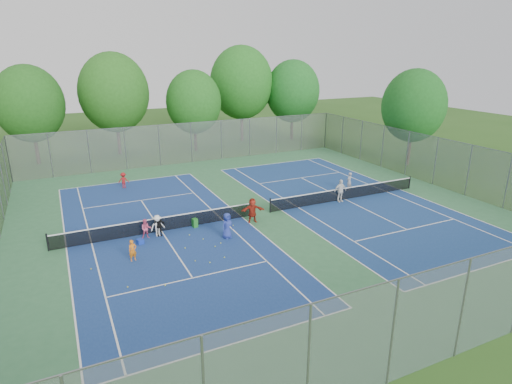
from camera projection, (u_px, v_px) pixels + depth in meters
ground at (262, 214)px, 29.48m from camera, size 120.00×120.00×0.00m
court_pad at (262, 214)px, 29.47m from camera, size 32.00×32.00×0.01m
court_left at (162, 231)px, 26.61m from camera, size 10.97×23.77×0.01m
court_right at (345, 199)px, 32.33m from camera, size 10.97×23.77×0.01m
net_left at (161, 225)px, 26.48m from camera, size 12.87×0.10×0.91m
net_right at (345, 194)px, 32.19m from camera, size 12.87×0.10×0.91m
fence_north at (191, 143)px, 42.56m from camera, size 32.00×0.10×4.00m
fence_south at (462, 309)px, 15.13m from camera, size 32.00×0.10×4.00m
fence_east at (435, 161)px, 35.38m from camera, size 0.10×32.00×4.00m
tree_nw at (29, 104)px, 40.77m from camera, size 6.40×6.40×9.58m
tree_nl at (114, 93)px, 44.69m from camera, size 7.20×7.20×10.69m
tree_nc at (194, 102)px, 46.60m from camera, size 6.00×6.00×8.85m
tree_nr at (241, 83)px, 51.51m from camera, size 7.60×7.60×11.42m
tree_ne at (293, 91)px, 52.58m from camera, size 6.60×6.60×9.77m
tree_side_e at (414, 106)px, 40.57m from camera, size 6.00×6.00×9.20m
ball_crate at (140, 242)px, 24.85m from camera, size 0.43×0.43×0.30m
ball_hopper at (195, 223)px, 27.15m from camera, size 0.36×0.36×0.60m
student_a at (133, 251)px, 22.72m from camera, size 0.49×0.38×1.21m
student_b at (146, 229)px, 25.49m from camera, size 0.67×0.57×1.21m
student_c at (158, 226)px, 25.75m from camera, size 0.94×0.63×1.35m
student_d at (159, 226)px, 25.78m from camera, size 0.81×0.40×1.33m
student_e at (227, 226)px, 25.45m from camera, size 0.91×0.75×1.59m
student_f at (252, 210)px, 27.81m from camera, size 1.60×0.82×1.65m
child_far_baseline at (124, 180)px, 34.87m from camera, size 0.94×0.68×1.31m
instructor at (349, 182)px, 34.15m from camera, size 0.66×0.56×1.53m
teen_court_b at (340, 191)px, 31.62m from camera, size 1.03×0.48×1.72m
tennis_ball_0 at (233, 226)px, 27.41m from camera, size 0.07×0.07×0.07m
tennis_ball_1 at (128, 287)px, 20.27m from camera, size 0.07×0.07×0.07m
tennis_ball_2 at (195, 261)px, 22.79m from camera, size 0.07×0.07×0.07m
tennis_ball_3 at (210, 263)px, 22.61m from camera, size 0.07×0.07×0.07m
tennis_ball_4 at (224, 258)px, 23.18m from camera, size 0.07×0.07×0.07m
tennis_ball_5 at (215, 247)px, 24.46m from camera, size 0.07×0.07×0.07m
tennis_ball_6 at (91, 269)px, 21.94m from camera, size 0.07×0.07×0.07m
tennis_ball_7 at (189, 235)px, 26.01m from camera, size 0.07×0.07×0.07m
tennis_ball_8 at (165, 286)px, 20.42m from camera, size 0.07×0.07×0.07m
tennis_ball_9 at (203, 239)px, 25.43m from camera, size 0.07×0.07×0.07m
tennis_ball_10 at (185, 248)px, 24.28m from camera, size 0.07×0.07×0.07m
tennis_ball_11 at (221, 243)px, 24.91m from camera, size 0.07×0.07×0.07m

